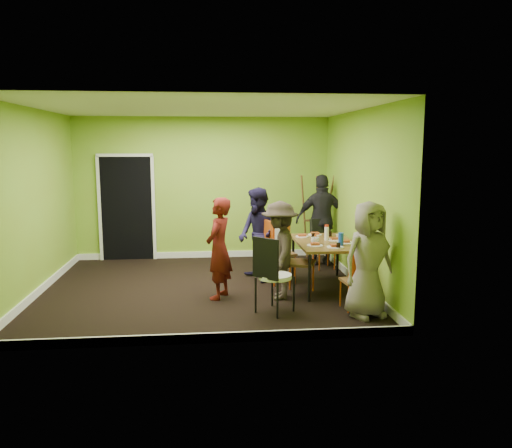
% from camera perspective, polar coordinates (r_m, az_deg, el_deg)
% --- Properties ---
extents(ground, '(5.00, 5.00, 0.00)m').
position_cam_1_polar(ground, '(8.03, -5.99, -7.32)').
color(ground, black).
rests_on(ground, ground).
extents(room_walls, '(5.04, 4.54, 2.82)m').
position_cam_1_polar(room_walls, '(7.85, -6.28, -0.29)').
color(room_walls, '#83A32A').
rests_on(room_walls, ground).
extents(dining_table, '(0.90, 1.50, 0.75)m').
position_cam_1_polar(dining_table, '(7.94, 7.92, -2.37)').
color(dining_table, black).
rests_on(dining_table, ground).
extents(chair_left_far, '(0.54, 0.53, 1.05)m').
position_cam_1_polar(chair_left_far, '(8.16, 2.21, -2.76)').
color(chair_left_far, '#D24E13').
rests_on(chair_left_far, ground).
extents(chair_left_near, '(0.55, 0.55, 1.04)m').
position_cam_1_polar(chair_left_near, '(7.60, 4.41, -3.67)').
color(chair_left_near, '#D24E13').
rests_on(chair_left_near, ground).
extents(chair_back_end, '(0.43, 0.49, 0.90)m').
position_cam_1_polar(chair_back_end, '(9.34, 7.45, -1.04)').
color(chair_back_end, '#D24E13').
rests_on(chair_back_end, ground).
extents(chair_front_end, '(0.39, 0.39, 0.86)m').
position_cam_1_polar(chair_front_end, '(6.95, 11.51, -5.89)').
color(chair_front_end, '#D24E13').
rests_on(chair_front_end, ground).
extents(chair_bentwood, '(0.58, 0.58, 1.05)m').
position_cam_1_polar(chair_bentwood, '(6.68, 1.79, -5.44)').
color(chair_bentwood, black).
rests_on(chair_bentwood, ground).
extents(easel, '(0.68, 0.64, 1.69)m').
position_cam_1_polar(easel, '(9.82, 6.88, 0.65)').
color(easel, brown).
rests_on(easel, ground).
extents(plate_near_left, '(0.22, 0.22, 0.01)m').
position_cam_1_polar(plate_near_left, '(8.27, 5.29, -1.43)').
color(plate_near_left, white).
rests_on(plate_near_left, dining_table).
extents(plate_near_right, '(0.24, 0.24, 0.01)m').
position_cam_1_polar(plate_near_right, '(7.56, 6.74, -2.45)').
color(plate_near_right, white).
rests_on(plate_near_right, dining_table).
extents(plate_far_back, '(0.23, 0.23, 0.01)m').
position_cam_1_polar(plate_far_back, '(8.46, 6.75, -1.22)').
color(plate_far_back, white).
rests_on(plate_far_back, dining_table).
extents(plate_far_front, '(0.25, 0.25, 0.01)m').
position_cam_1_polar(plate_far_front, '(7.47, 9.04, -2.62)').
color(plate_far_front, white).
rests_on(plate_far_front, dining_table).
extents(plate_wall_back, '(0.24, 0.24, 0.01)m').
position_cam_1_polar(plate_wall_back, '(8.05, 9.04, -1.80)').
color(plate_wall_back, white).
rests_on(plate_wall_back, dining_table).
extents(plate_wall_front, '(0.26, 0.26, 0.01)m').
position_cam_1_polar(plate_wall_front, '(7.83, 10.17, -2.12)').
color(plate_wall_front, white).
rests_on(plate_wall_front, dining_table).
extents(thermos, '(0.07, 0.07, 0.22)m').
position_cam_1_polar(thermos, '(8.01, 8.07, -1.08)').
color(thermos, white).
rests_on(thermos, dining_table).
extents(blue_bottle, '(0.08, 0.08, 0.20)m').
position_cam_1_polar(blue_bottle, '(7.61, 9.68, -1.73)').
color(blue_bottle, '#1645AC').
rests_on(blue_bottle, dining_table).
extents(orange_bottle, '(0.04, 0.04, 0.09)m').
position_cam_1_polar(orange_bottle, '(8.01, 6.81, -1.53)').
color(orange_bottle, '#D24E13').
rests_on(orange_bottle, dining_table).
extents(glass_mid, '(0.06, 0.06, 0.09)m').
position_cam_1_polar(glass_mid, '(8.12, 6.56, -1.38)').
color(glass_mid, black).
rests_on(glass_mid, dining_table).
extents(glass_back, '(0.07, 0.07, 0.09)m').
position_cam_1_polar(glass_back, '(8.36, 8.41, -1.11)').
color(glass_back, black).
rests_on(glass_back, dining_table).
extents(glass_front, '(0.06, 0.06, 0.09)m').
position_cam_1_polar(glass_front, '(7.42, 9.39, -2.43)').
color(glass_front, black).
rests_on(glass_front, dining_table).
extents(cup_a, '(0.13, 0.13, 0.10)m').
position_cam_1_polar(cup_a, '(7.69, 6.77, -1.91)').
color(cup_a, white).
rests_on(cup_a, dining_table).
extents(cup_b, '(0.09, 0.09, 0.09)m').
position_cam_1_polar(cup_b, '(8.10, 9.44, -1.46)').
color(cup_b, white).
rests_on(cup_b, dining_table).
extents(person_standing, '(0.55, 0.64, 1.50)m').
position_cam_1_polar(person_standing, '(7.34, -4.26, -2.79)').
color(person_standing, '#57120F').
rests_on(person_standing, ground).
extents(person_left_far, '(0.84, 0.93, 1.56)m').
position_cam_1_polar(person_left_far, '(8.26, 0.25, -1.23)').
color(person_left_far, black).
rests_on(person_left_far, ground).
extents(person_left_near, '(0.67, 1.00, 1.45)m').
position_cam_1_polar(person_left_near, '(7.32, 2.74, -3.03)').
color(person_left_near, '#2F261F').
rests_on(person_left_near, ground).
extents(person_back_end, '(1.02, 0.46, 1.71)m').
position_cam_1_polar(person_back_end, '(9.47, 7.58, 0.46)').
color(person_back_end, black).
rests_on(person_back_end, ground).
extents(person_front_end, '(0.87, 0.71, 1.54)m').
position_cam_1_polar(person_front_end, '(6.69, 12.72, -3.99)').
color(person_front_end, gray).
rests_on(person_front_end, ground).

